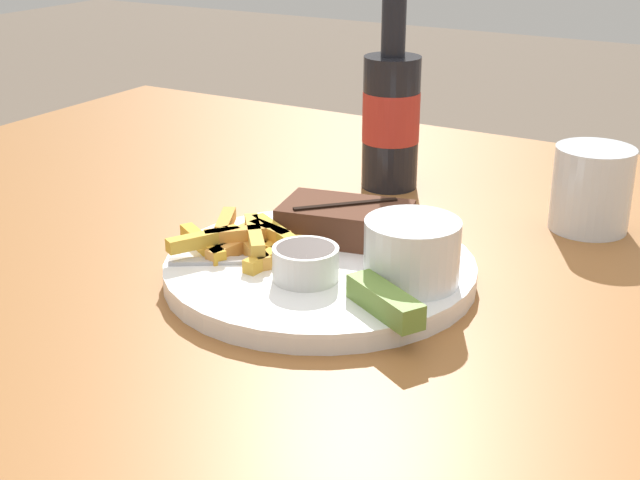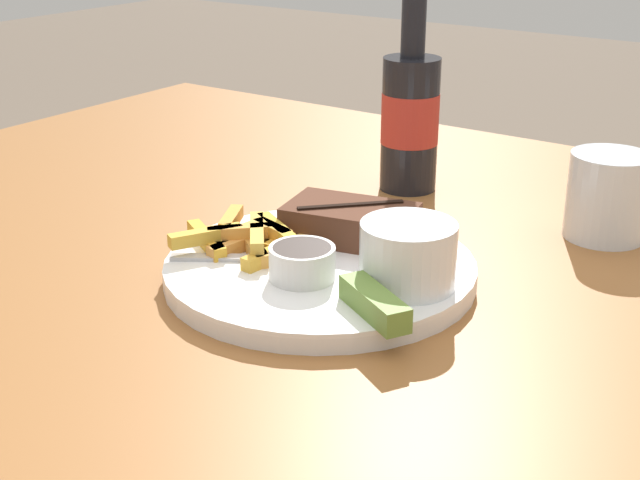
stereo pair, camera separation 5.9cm
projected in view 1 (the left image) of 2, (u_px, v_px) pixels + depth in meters
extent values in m
cube|color=#935B2D|center=(320.00, 300.00, 0.80)|extent=(1.34, 1.09, 0.04)
cylinder|color=#935B2D|center=(165.00, 311.00, 1.62)|extent=(0.06, 0.06, 0.71)
cylinder|color=white|center=(320.00, 272.00, 0.79)|extent=(0.28, 0.28, 0.01)
cylinder|color=white|center=(320.00, 263.00, 0.79)|extent=(0.28, 0.28, 0.00)
cube|color=#512D1E|center=(346.00, 221.00, 0.83)|extent=(0.13, 0.09, 0.03)
cube|color=black|center=(346.00, 204.00, 0.83)|extent=(0.07, 0.08, 0.00)
cube|color=gold|center=(237.00, 235.00, 0.80)|extent=(0.05, 0.05, 0.01)
cube|color=orange|center=(229.00, 221.00, 0.83)|extent=(0.03, 0.05, 0.01)
cube|color=gold|center=(277.00, 254.00, 0.79)|extent=(0.02, 0.08, 0.01)
cube|color=gold|center=(203.00, 239.00, 0.79)|extent=(0.04, 0.07, 0.01)
cube|color=gold|center=(255.00, 235.00, 0.80)|extent=(0.06, 0.07, 0.01)
cube|color=gold|center=(254.00, 252.00, 0.79)|extent=(0.06, 0.05, 0.01)
cube|color=gold|center=(283.00, 242.00, 0.81)|extent=(0.02, 0.06, 0.01)
cube|color=gold|center=(203.00, 243.00, 0.81)|extent=(0.08, 0.05, 0.01)
cube|color=gold|center=(273.00, 231.00, 0.81)|extent=(0.05, 0.02, 0.01)
cube|color=gold|center=(241.00, 240.00, 0.82)|extent=(0.05, 0.02, 0.01)
cube|color=gold|center=(247.00, 237.00, 0.82)|extent=(0.07, 0.07, 0.01)
cube|color=gold|center=(235.00, 248.00, 0.80)|extent=(0.02, 0.06, 0.01)
cube|color=gold|center=(232.00, 237.00, 0.82)|extent=(0.02, 0.06, 0.01)
cube|color=gold|center=(279.00, 233.00, 0.80)|extent=(0.08, 0.05, 0.01)
cube|color=gold|center=(231.00, 244.00, 0.81)|extent=(0.02, 0.05, 0.01)
cylinder|color=white|center=(410.00, 253.00, 0.73)|extent=(0.08, 0.08, 0.05)
cylinder|color=beige|center=(411.00, 229.00, 0.73)|extent=(0.07, 0.07, 0.01)
cylinder|color=silver|center=(306.00, 263.00, 0.75)|extent=(0.06, 0.06, 0.03)
cylinder|color=black|center=(306.00, 251.00, 0.74)|extent=(0.05, 0.05, 0.01)
cube|color=olive|center=(385.00, 301.00, 0.69)|extent=(0.08, 0.06, 0.02)
cube|color=#B7B7BC|center=(226.00, 261.00, 0.78)|extent=(0.09, 0.06, 0.00)
cube|color=#B7B7BC|center=(303.00, 261.00, 0.78)|extent=(0.03, 0.02, 0.00)
cube|color=#B7B7BC|center=(303.00, 259.00, 0.79)|extent=(0.03, 0.02, 0.00)
cube|color=#B7B7BC|center=(303.00, 257.00, 0.79)|extent=(0.03, 0.02, 0.00)
cube|color=#B7B7BC|center=(316.00, 228.00, 0.86)|extent=(0.08, 0.10, 0.00)
cube|color=black|center=(321.00, 260.00, 0.78)|extent=(0.04, 0.05, 0.01)
cylinder|color=black|center=(391.00, 123.00, 1.01)|extent=(0.06, 0.06, 0.15)
cylinder|color=#B22D23|center=(391.00, 116.00, 1.00)|extent=(0.06, 0.06, 0.06)
cylinder|color=black|center=(394.00, 23.00, 0.97)|extent=(0.03, 0.03, 0.07)
cylinder|color=silver|center=(592.00, 189.00, 0.89)|extent=(0.08, 0.08, 0.09)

